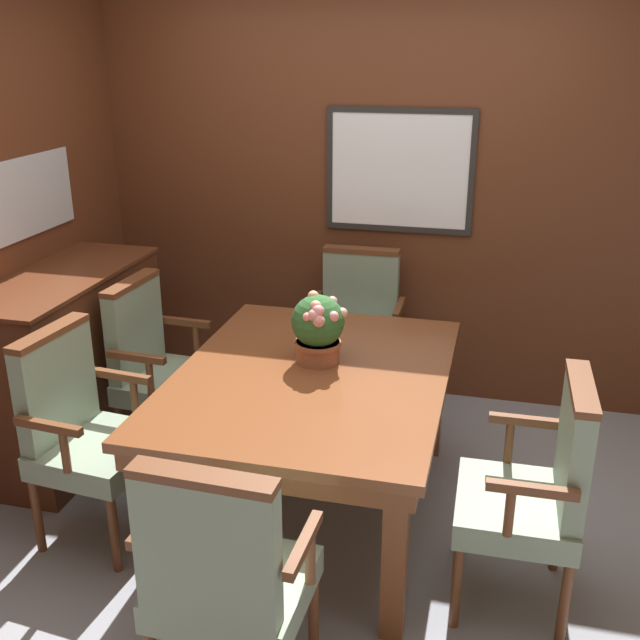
% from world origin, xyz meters
% --- Properties ---
extents(ground_plane, '(14.00, 14.00, 0.00)m').
position_xyz_m(ground_plane, '(0.00, 0.00, 0.00)').
color(ground_plane, '#93969E').
extents(wall_back, '(7.20, 0.08, 2.45)m').
position_xyz_m(wall_back, '(0.00, 1.58, 1.23)').
color(wall_back, '#5B2D19').
rests_on(wall_back, ground_plane).
extents(dining_table, '(1.22, 1.62, 0.75)m').
position_xyz_m(dining_table, '(0.01, 0.10, 0.66)').
color(dining_table, brown).
rests_on(dining_table, ground_plane).
extents(chair_right_near, '(0.47, 0.56, 0.99)m').
position_xyz_m(chair_right_near, '(1.02, -0.28, 0.55)').
color(chair_right_near, brown).
rests_on(chair_right_near, ground_plane).
extents(chair_left_far, '(0.49, 0.57, 0.99)m').
position_xyz_m(chair_left_far, '(-0.95, 0.45, 0.55)').
color(chair_left_far, brown).
rests_on(chair_left_far, ground_plane).
extents(chair_head_near, '(0.57, 0.48, 0.99)m').
position_xyz_m(chair_head_near, '(0.02, -1.07, 0.55)').
color(chair_head_near, brown).
rests_on(chair_head_near, ground_plane).
extents(chair_head_far, '(0.56, 0.47, 0.99)m').
position_xyz_m(chair_head_far, '(-0.02, 1.26, 0.55)').
color(chair_head_far, brown).
rests_on(chair_head_far, ground_plane).
extents(chair_left_near, '(0.51, 0.58, 0.99)m').
position_xyz_m(chair_left_near, '(-0.96, -0.29, 0.55)').
color(chair_left_near, brown).
rests_on(chair_left_near, ground_plane).
extents(potted_plant, '(0.26, 0.26, 0.34)m').
position_xyz_m(potted_plant, '(0.01, 0.22, 0.92)').
color(potted_plant, '#9E5638').
rests_on(potted_plant, dining_table).
extents(sideboard_cabinet, '(0.53, 1.29, 1.01)m').
position_xyz_m(sideboard_cabinet, '(-1.44, 0.40, 0.51)').
color(sideboard_cabinet, '#512816').
rests_on(sideboard_cabinet, ground_plane).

